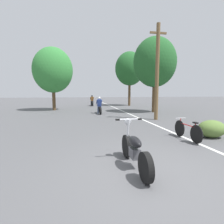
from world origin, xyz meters
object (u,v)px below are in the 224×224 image
at_px(roadside_tree_right_far, 130,69).
at_px(bicycle_parked, 187,130).
at_px(utility_pole, 157,71).
at_px(motorcycle_foreground, 134,149).
at_px(motorcycle_rider_far, 92,102).
at_px(roadside_tree_right_near, 155,62).
at_px(roadside_tree_left, 53,70).
at_px(motorcycle_rider_lead, 99,107).

bearing_deg(roadside_tree_right_far, bicycle_parked, -98.94).
xyz_separation_m(utility_pole, motorcycle_foreground, (-3.71, -6.82, -2.72)).
relative_size(motorcycle_rider_far, bicycle_parked, 1.19).
height_order(roadside_tree_right_near, roadside_tree_right_far, roadside_tree_right_far).
height_order(utility_pole, roadside_tree_right_near, roadside_tree_right_near).
bearing_deg(motorcycle_foreground, roadside_tree_right_near, 63.79).
distance_m(roadside_tree_right_near, bicycle_parked, 10.24).
distance_m(roadside_tree_left, bicycle_parked, 14.57).
xyz_separation_m(utility_pole, roadside_tree_left, (-7.48, 7.67, 0.83)).
bearing_deg(motorcycle_rider_far, bicycle_parked, -82.50).
bearing_deg(motorcycle_rider_lead, roadside_tree_left, 139.24).
relative_size(motorcycle_foreground, motorcycle_rider_far, 1.00).
height_order(motorcycle_foreground, motorcycle_rider_lead, motorcycle_rider_lead).
bearing_deg(roadside_tree_left, bicycle_parked, -62.43).
distance_m(roadside_tree_right_near, roadside_tree_left, 9.83).
xyz_separation_m(roadside_tree_right_far, motorcycle_rider_far, (-5.00, 0.65, -4.39)).
relative_size(roadside_tree_right_near, roadside_tree_left, 1.07).
distance_m(motorcycle_rider_far, bicycle_parked, 17.81).
distance_m(utility_pole, motorcycle_rider_far, 13.48).
relative_size(utility_pole, roadside_tree_right_far, 0.86).
distance_m(utility_pole, roadside_tree_right_near, 4.68).
bearing_deg(utility_pole, motorcycle_foreground, -118.57).
bearing_deg(bicycle_parked, roadside_tree_right_near, 73.65).
bearing_deg(utility_pole, bicycle_parked, -101.09).
bearing_deg(motorcycle_rider_lead, motorcycle_rider_far, 89.84).
distance_m(utility_pole, motorcycle_foreground, 8.23).
relative_size(roadside_tree_right_near, bicycle_parked, 3.88).
relative_size(roadside_tree_right_near, motorcycle_rider_lead, 3.15).
height_order(motorcycle_rider_lead, bicycle_parked, motorcycle_rider_lead).
bearing_deg(roadside_tree_left, utility_pole, -45.72).
bearing_deg(roadside_tree_right_near, roadside_tree_left, 159.08).
distance_m(roadside_tree_left, motorcycle_rider_lead, 6.51).
bearing_deg(motorcycle_rider_far, motorcycle_foreground, -91.29).
bearing_deg(motorcycle_rider_lead, roadside_tree_right_far, 58.20).
bearing_deg(roadside_tree_right_far, roadside_tree_right_near, -90.25).
relative_size(roadside_tree_right_far, motorcycle_foreground, 3.50).
relative_size(utility_pole, motorcycle_foreground, 2.99).
height_order(roadside_tree_right_far, roadside_tree_left, roadside_tree_right_far).
relative_size(roadside_tree_right_near, motorcycle_foreground, 3.26).
height_order(motorcycle_rider_far, bicycle_parked, motorcycle_rider_far).
bearing_deg(motorcycle_foreground, bicycle_parked, 35.62).
relative_size(utility_pole, roadside_tree_left, 0.99).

